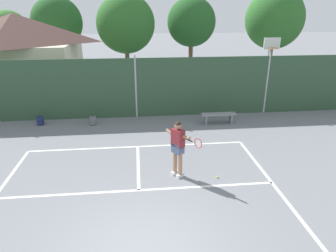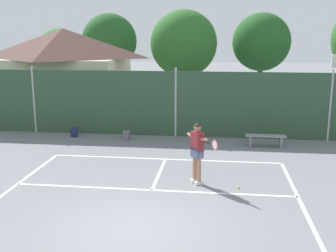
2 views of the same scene
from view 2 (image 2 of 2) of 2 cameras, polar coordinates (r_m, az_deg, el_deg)
ground_plane at (r=9.68m, az=-4.69°, el=-14.32°), size 120.00×120.00×0.00m
court_markings at (r=10.25m, az=-3.94°, el=-12.69°), size 8.30×11.10×0.01m
chainlink_fence at (r=17.78m, az=1.08°, el=3.10°), size 26.09×0.09×3.02m
clubhouse_building at (r=23.86m, az=-14.28°, el=7.63°), size 6.95×5.73×4.75m
treeline_backdrop at (r=29.27m, az=8.43°, el=11.53°), size 25.84×4.48×6.61m
tennis_player at (r=12.10m, az=4.15°, el=-3.08°), size 0.96×1.14×1.85m
tennis_ball at (r=12.19m, az=9.83°, el=-8.46°), size 0.07×0.07×0.07m
backpack_navy at (r=18.36m, az=-13.03°, el=-0.89°), size 0.30×0.26×0.46m
backpack_grey at (r=17.48m, az=-5.84°, el=-1.30°), size 0.29×0.25×0.46m
courtside_bench at (r=16.73m, az=13.52°, el=-1.63°), size 1.60×0.36×0.48m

